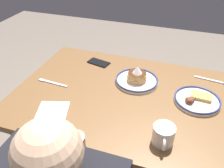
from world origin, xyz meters
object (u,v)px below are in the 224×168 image
Objects in this scene: plate_center_pancakes at (137,79)px; paper_napkin at (53,111)px; tea_spoon at (217,81)px; coffee_mug at (163,135)px; fork_near at (53,83)px; cell_phone at (99,63)px; plate_near_main at (197,100)px.

plate_center_pancakes is 1.69× the size of paper_napkin.
paper_napkin is (0.34, 0.39, -0.02)m from plate_center_pancakes.
paper_napkin is 0.74× the size of tea_spoon.
coffee_mug is 0.83× the size of paper_napkin.
plate_center_pancakes reaches higher than fork_near.
plate_center_pancakes reaches higher than cell_phone.
plate_near_main is at bearing -173.59° from fork_near.
tea_spoon is at bearing -160.62° from fork_near.
plate_center_pancakes is 1.76× the size of cell_phone.
paper_napkin is at bearing 34.22° from tea_spoon.
coffee_mug reaches higher than plate_near_main.
paper_napkin is at bearing 24.13° from plate_near_main.
tea_spoon is (-0.24, -0.57, -0.04)m from coffee_mug.
tea_spoon is (-0.45, -0.15, -0.02)m from plate_center_pancakes.
plate_center_pancakes is 0.33m from cell_phone.
paper_napkin is at bearing 120.63° from fork_near.
tea_spoon reaches higher than cell_phone.
cell_phone reaches higher than paper_napkin.
plate_center_pancakes is at bearing -12.86° from plate_near_main.
fork_near reaches higher than paper_napkin.
cell_phone is 0.53m from paper_napkin.
paper_napkin is 0.25m from fork_near.
plate_center_pancakes is 1.29× the size of fork_near.
cell_phone is (0.51, -0.55, -0.04)m from coffee_mug.
paper_napkin is (0.68, 0.31, -0.01)m from plate_near_main.
plate_near_main is 0.35m from plate_center_pancakes.
tea_spoon is at bearing -114.93° from plate_near_main.
coffee_mug is 0.64× the size of fork_near.
fork_near is (0.68, -0.24, -0.04)m from coffee_mug.
coffee_mug reaches higher than paper_napkin.
coffee_mug is at bearing 145.52° from cell_phone.
plate_near_main is 1.23× the size of fork_near.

